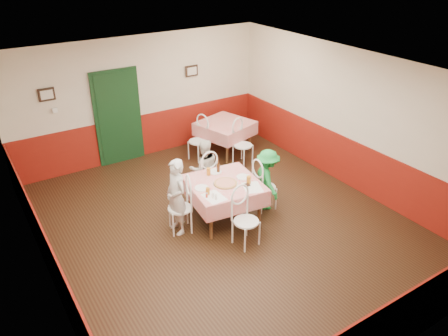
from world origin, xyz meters
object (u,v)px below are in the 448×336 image
glass_b (249,180)px  chair_near (246,222)px  pizza (226,183)px  diner_right (267,180)px  beer_bottle (218,167)px  chair_left (180,208)px  glass_a (208,191)px  main_table (224,201)px  glass_c (209,172)px  diner_left (176,197)px  wallet (247,185)px  diner_far (204,169)px  chair_far (205,177)px  chair_second_a (198,141)px  chair_right (265,187)px  chair_second_b (243,145)px  second_table (225,137)px

glass_b → chair_near: bearing=-128.0°
pizza → diner_right: diner_right is taller
beer_bottle → diner_right: diner_right is taller
chair_left → glass_a: chair_left is taller
main_table → glass_c: bearing=102.4°
glass_b → diner_left: bearing=163.2°
pizza → glass_b: 0.41m
beer_bottle → diner_left: (-1.01, -0.27, -0.17)m
glass_b → wallet: size_ratio=1.30×
diner_left → glass_a: bearing=53.1°
main_table → pizza: pizza is taller
chair_left → pizza: (0.84, -0.16, 0.32)m
diner_right → diner_far: bearing=53.2°
pizza → glass_b: glass_b is taller
glass_a → glass_b: 0.80m
chair_far → diner_left: 1.26m
chair_second_a → wallet: chair_second_a is taller
chair_second_a → diner_far: 1.69m
pizza → beer_bottle: beer_bottle is taller
chair_second_a → glass_c: 2.26m
chair_right → diner_right: bearing=-93.0°
chair_far → chair_second_a: size_ratio=1.00×
wallet → diner_right: 0.67m
chair_second_b → glass_c: size_ratio=6.47×
main_table → pizza: bearing=-94.7°
chair_right → diner_far: diner_far is taller
glass_b → main_table: bearing=142.8°
chair_far → chair_right: bearing=128.3°
chair_far → chair_second_b: (1.48, 0.83, 0.00)m
chair_near → wallet: (0.38, 0.54, 0.32)m
diner_right → chair_second_a: bearing=16.7°
chair_second_b → diner_right: size_ratio=0.75×
chair_second_a → beer_bottle: beer_bottle is taller
glass_a → diner_left: (-0.44, 0.31, -0.13)m
second_table → glass_b: bearing=-114.7°
glass_b → diner_left: 1.30m
chair_far → beer_bottle: (0.02, -0.46, 0.42)m
chair_far → main_table: bearing=83.3°
chair_near → diner_far: diner_far is taller
chair_right → glass_c: bearing=66.0°
second_table → glass_a: size_ratio=8.91×
chair_second_b → diner_right: 1.91m
chair_near → diner_far: 1.76m
chair_far → chair_near: same height
pizza → wallet: (0.28, -0.25, -0.00)m
glass_c → wallet: size_ratio=1.26×
chair_right → glass_c: size_ratio=6.47×
chair_left → diner_right: bearing=98.7°
chair_left → chair_right: same height
chair_second_b → diner_left: size_ratio=0.65×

